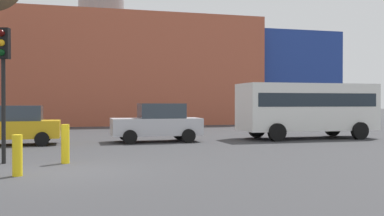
# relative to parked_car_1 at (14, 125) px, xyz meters

# --- Properties ---
(ground_plane) EXTENTS (200.00, 200.00, 0.00)m
(ground_plane) POSITION_rel_parked_car_1_xyz_m (2.28, -7.99, -0.83)
(ground_plane) COLOR #38383A
(building_backdrop) EXTENTS (41.30, 12.88, 10.89)m
(building_backdrop) POSITION_rel_parked_car_1_xyz_m (4.78, 20.13, 3.52)
(building_backdrop) COLOR #B2563D
(building_backdrop) RESTS_ON ground_plane
(parked_car_1) EXTENTS (3.85, 1.89, 1.67)m
(parked_car_1) POSITION_rel_parked_car_1_xyz_m (0.00, 0.00, 0.00)
(parked_car_1) COLOR gold
(parked_car_1) RESTS_ON ground_plane
(parked_car_2) EXTENTS (4.05, 1.99, 1.75)m
(parked_car_2) POSITION_rel_parked_car_1_xyz_m (6.14, 0.00, 0.04)
(parked_car_2) COLOR silver
(parked_car_2) RESTS_ON ground_plane
(white_bus) EXTENTS (6.80, 2.62, 2.72)m
(white_bus) POSITION_rel_parked_car_1_xyz_m (13.69, -0.13, 0.79)
(white_bus) COLOR white
(white_bus) RESTS_ON ground_plane
(traffic_light_island) EXTENTS (0.40, 0.39, 3.97)m
(traffic_light_island) POSITION_rel_parked_car_1_xyz_m (0.46, -6.00, 2.09)
(traffic_light_island) COLOR black
(traffic_light_island) RESTS_ON ground_plane
(bollard_yellow_0) EXTENTS (0.24, 0.24, 1.15)m
(bollard_yellow_0) POSITION_rel_parked_car_1_xyz_m (2.21, -6.40, -0.26)
(bollard_yellow_0) COLOR yellow
(bollard_yellow_0) RESTS_ON ground_plane
(bollard_yellow_1) EXTENTS (0.24, 0.24, 1.01)m
(bollard_yellow_1) POSITION_rel_parked_car_1_xyz_m (1.14, -8.42, -0.33)
(bollard_yellow_1) COLOR yellow
(bollard_yellow_1) RESTS_ON ground_plane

